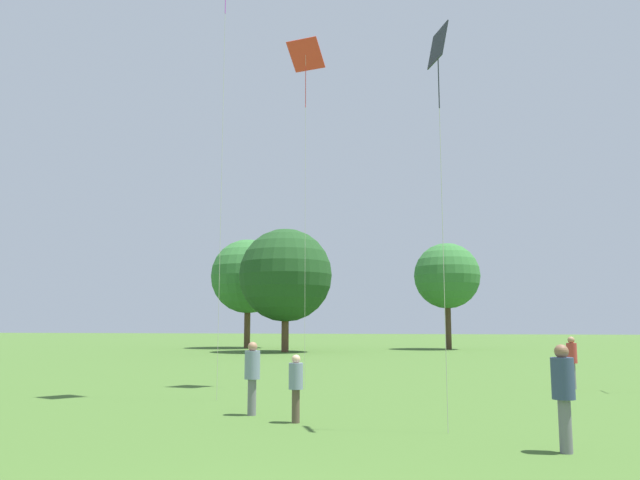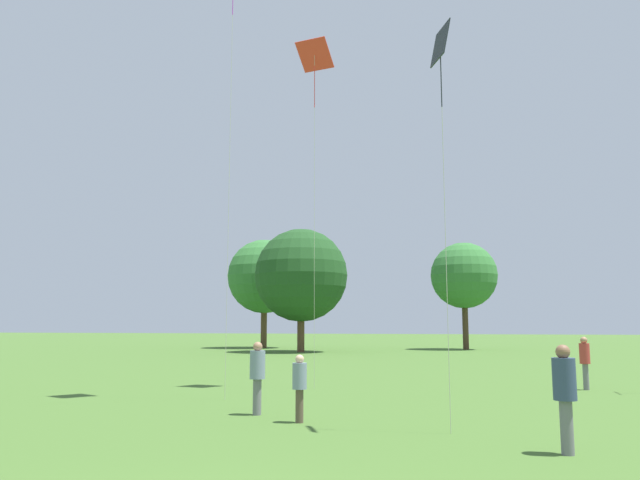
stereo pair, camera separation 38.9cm
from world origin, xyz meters
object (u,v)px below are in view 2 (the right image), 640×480
object	(u,v)px
person_standing_2	(585,358)
kite_0	(441,57)
person_standing_0	(257,371)
distant_tree_0	(301,275)
person_standing_5	(300,382)
person_standing_6	(565,389)
distant_tree_2	(464,276)
kite_4	(315,63)
distant_tree_1	(264,277)

from	to	relation	value
person_standing_2	kite_0	world-z (taller)	kite_0
kite_0	person_standing_2	bearing A→B (deg)	178.34
person_standing_0	person_standing_2	xyz separation A→B (m)	(8.87, 8.40, 0.02)
person_standing_2	kite_0	size ratio (longest dim) A/B	0.20
distant_tree_0	kite_0	bearing A→B (deg)	-69.57
person_standing_0	person_standing_5	xyz separation A→B (m)	(1.35, -0.92, -0.15)
person_standing_6	distant_tree_2	bearing A→B (deg)	-113.50
kite_4	distant_tree_2	world-z (taller)	kite_4
distant_tree_2	distant_tree_0	bearing A→B (deg)	-146.08
person_standing_6	distant_tree_0	bearing A→B (deg)	-94.33
kite_0	kite_4	xyz separation A→B (m)	(-5.01, 8.13, 3.85)
kite_0	distant_tree_1	bearing A→B (deg)	-135.34
person_standing_6	person_standing_2	bearing A→B (deg)	-126.89
person_standing_6	distant_tree_0	distance (m)	41.33
person_standing_6	kite_0	xyz separation A→B (m)	(-2.03, 1.64, 6.98)
person_standing_2	distant_tree_2	bearing A→B (deg)	-145.20
person_standing_6	person_standing_5	bearing A→B (deg)	-49.32
distant_tree_0	distant_tree_1	xyz separation A→B (m)	(-5.98, 7.93, 0.60)
person_standing_0	kite_4	xyz separation A→B (m)	(-0.26, 6.57, 10.88)
kite_4	distant_tree_0	xyz separation A→B (m)	(-8.51, 28.17, -5.64)
kite_4	distant_tree_0	world-z (taller)	kite_4
distant_tree_2	distant_tree_1	bearing A→B (deg)	-177.54
kite_0	distant_tree_0	world-z (taller)	distant_tree_0
distant_tree_0	person_standing_2	bearing A→B (deg)	-56.18
person_standing_5	distant_tree_2	bearing A→B (deg)	167.14
kite_4	distant_tree_1	world-z (taller)	kite_4
person_standing_2	person_standing_6	size ratio (longest dim) A/B	0.97
person_standing_0	distant_tree_2	bearing A→B (deg)	163.79
person_standing_0	distant_tree_1	bearing A→B (deg)	-171.59
distant_tree_0	person_standing_5	bearing A→B (deg)	-74.15
person_standing_2	distant_tree_1	bearing A→B (deg)	-118.16
kite_0	kite_4	bearing A→B (deg)	-127.48
person_standing_0	distant_tree_2	xyz separation A→B (m)	(4.23, 43.49, 5.62)
person_standing_0	person_standing_2	size ratio (longest dim) A/B	0.99
distant_tree_1	person_standing_0	bearing A→B (deg)	-70.93
kite_4	person_standing_6	bearing A→B (deg)	-178.22
person_standing_6	distant_tree_0	world-z (taller)	distant_tree_0
person_standing_0	distant_tree_2	distance (m)	44.06
person_standing_5	kite_0	xyz separation A→B (m)	(3.39, -0.63, 7.18)
person_standing_6	distant_tree_1	distance (m)	51.00
distant_tree_1	distant_tree_2	world-z (taller)	distant_tree_1
person_standing_5	kite_4	size ratio (longest dim) A/B	0.12
person_standing_0	kite_0	bearing A→B (deg)	61.22
person_standing_0	distant_tree_2	size ratio (longest dim) A/B	0.18
person_standing_5	person_standing_6	size ratio (longest dim) A/B	0.82
person_standing_6	kite_0	world-z (taller)	kite_0
person_standing_2	distant_tree_1	world-z (taller)	distant_tree_1
person_standing_5	person_standing_0	bearing A→B (deg)	-133.40
person_standing_5	kite_4	xyz separation A→B (m)	(-1.62, 7.49, 11.03)
person_standing_5	distant_tree_1	world-z (taller)	distant_tree_1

